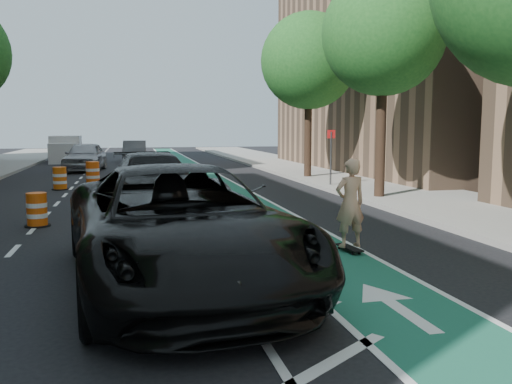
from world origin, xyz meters
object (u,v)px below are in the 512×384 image
object	(u,v)px
suv_far	(154,180)
barrel_a	(37,211)
skateboarder	(350,203)
suv_near	(178,226)

from	to	relation	value
suv_far	barrel_a	size ratio (longest dim) A/B	6.76
skateboarder	suv_far	world-z (taller)	skateboarder
skateboarder	suv_far	distance (m)	8.32
suv_near	skateboarder	bearing A→B (deg)	16.13
skateboarder	suv_near	size ratio (longest dim) A/B	0.26
skateboarder	barrel_a	size ratio (longest dim) A/B	2.07
skateboarder	suv_near	xyz separation A→B (m)	(-3.70, -1.53, -0.05)
skateboarder	suv_far	size ratio (longest dim) A/B	0.31
skateboarder	barrel_a	xyz separation A→B (m)	(-6.86, 4.61, -0.61)
skateboarder	barrel_a	distance (m)	8.28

